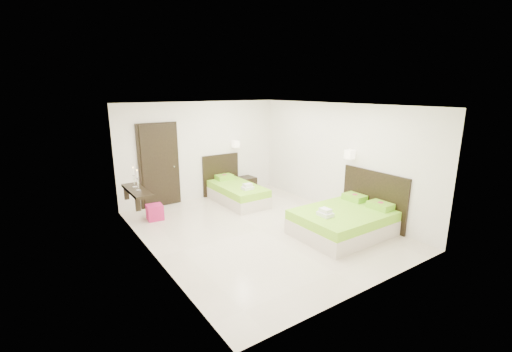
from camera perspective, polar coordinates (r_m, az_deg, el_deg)
floor at (r=7.38m, az=0.67°, el=-8.90°), size 5.50×5.50×0.00m
bed_single at (r=9.08m, az=-3.38°, el=-2.59°), size 1.10×1.84×1.52m
bed_double at (r=7.35m, az=14.72°, el=-7.07°), size 1.92×1.64×1.59m
nightstand at (r=9.90m, az=-1.71°, el=-1.46°), size 0.53×0.47×0.44m
ottoman at (r=8.20m, az=-16.51°, el=-5.80°), size 0.38×0.38×0.35m
door at (r=8.88m, az=-15.83°, el=1.67°), size 1.02×0.15×2.14m
console_shelf at (r=7.68m, az=-19.32°, el=-2.33°), size 0.35×1.20×0.78m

